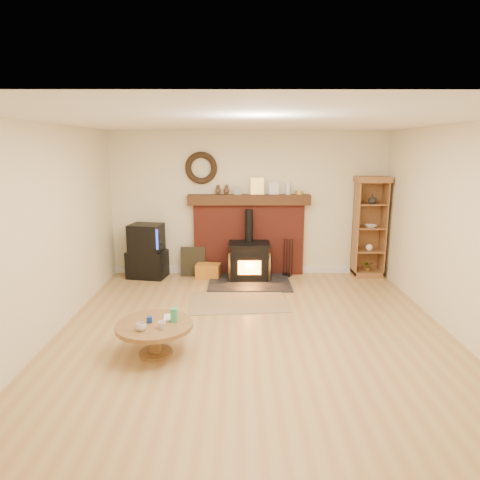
{
  "coord_description": "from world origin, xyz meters",
  "views": [
    {
      "loc": [
        -0.2,
        -4.99,
        2.32
      ],
      "look_at": [
        -0.17,
        1.0,
        1.01
      ],
      "focal_mm": 32.0,
      "sensor_mm": 36.0,
      "label": 1
    }
  ],
  "objects_px": {
    "wood_stove": "(249,263)",
    "coffee_table": "(155,329)",
    "curio_cabinet": "(369,227)",
    "tv_unit": "(147,252)"
  },
  "relations": [
    {
      "from": "wood_stove",
      "to": "curio_cabinet",
      "type": "bearing_deg",
      "value": 7.46
    },
    {
      "from": "tv_unit",
      "to": "curio_cabinet",
      "type": "bearing_deg",
      "value": 1.21
    },
    {
      "from": "wood_stove",
      "to": "coffee_table",
      "type": "height_order",
      "value": "wood_stove"
    },
    {
      "from": "coffee_table",
      "to": "tv_unit",
      "type": "bearing_deg",
      "value": 103.26
    },
    {
      "from": "curio_cabinet",
      "to": "coffee_table",
      "type": "bearing_deg",
      "value": -137.35
    },
    {
      "from": "tv_unit",
      "to": "curio_cabinet",
      "type": "distance_m",
      "value": 4.03
    },
    {
      "from": "wood_stove",
      "to": "curio_cabinet",
      "type": "distance_m",
      "value": 2.26
    },
    {
      "from": "tv_unit",
      "to": "coffee_table",
      "type": "height_order",
      "value": "tv_unit"
    },
    {
      "from": "tv_unit",
      "to": "coffee_table",
      "type": "xyz_separation_m",
      "value": [
        0.7,
        -2.96,
        -0.16
      ]
    },
    {
      "from": "tv_unit",
      "to": "coffee_table",
      "type": "distance_m",
      "value": 3.04
    }
  ]
}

